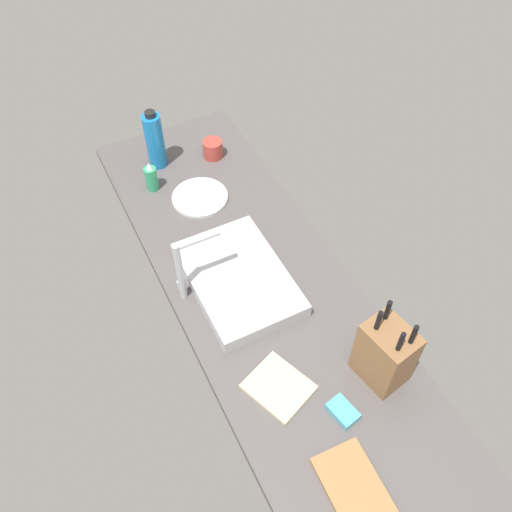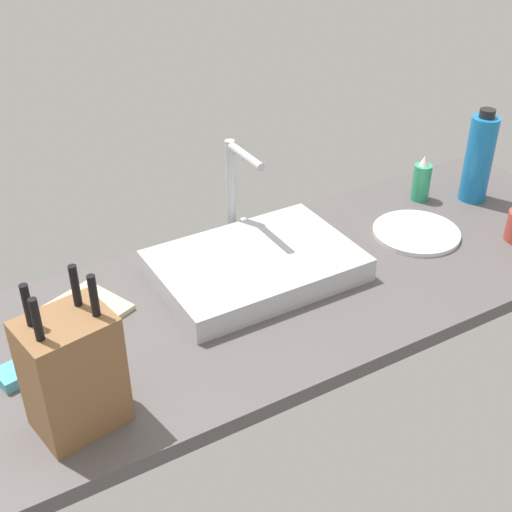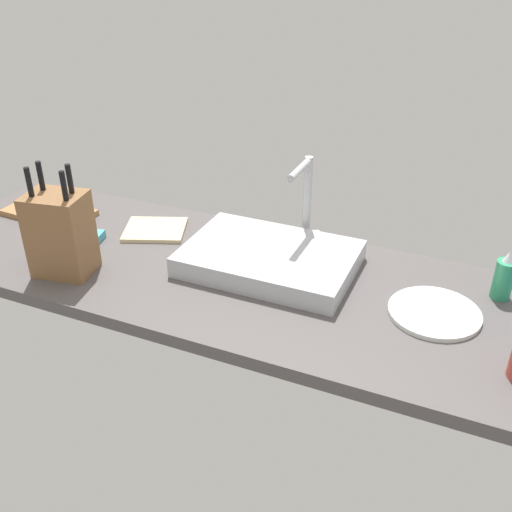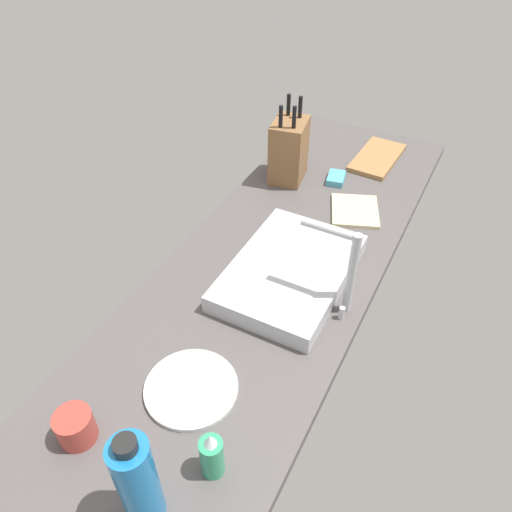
{
  "view_description": "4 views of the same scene",
  "coord_description": "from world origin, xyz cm",
  "px_view_note": "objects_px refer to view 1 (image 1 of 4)",
  "views": [
    {
      "loc": [
        -97.41,
        51.24,
        152.87
      ],
      "look_at": [
        6.29,
        -1.31,
        11.75
      ],
      "focal_mm": 37.69,
      "sensor_mm": 36.0,
      "label": 1
    },
    {
      "loc": [
        -62.84,
        -107.22,
        94.03
      ],
      "look_at": [
        1.23,
        2.0,
        12.49
      ],
      "focal_mm": 48.22,
      "sensor_mm": 36.0,
      "label": 2
    },
    {
      "loc": [
        55.4,
        -120.67,
        85.48
      ],
      "look_at": [
        3.29,
        -1.04,
        11.05
      ],
      "focal_mm": 41.0,
      "sensor_mm": 36.0,
      "label": 3
    },
    {
      "loc": [
        101.19,
        46.6,
        104.36
      ],
      "look_at": [
        5.64,
        -3.38,
        9.66
      ],
      "focal_mm": 34.91,
      "sensor_mm": 36.0,
      "label": 4
    }
  ],
  "objects_px": {
    "sink_basin": "(238,279)",
    "water_bottle": "(155,141)",
    "cutting_board": "(360,499)",
    "dish_sponge": "(342,412)",
    "knife_block": "(385,354)",
    "dinner_plate": "(200,197)",
    "dish_towel": "(279,387)",
    "faucet": "(185,265)",
    "soap_bottle": "(151,178)",
    "coffee_mug": "(213,149)"
  },
  "relations": [
    {
      "from": "sink_basin",
      "to": "water_bottle",
      "type": "height_order",
      "value": "water_bottle"
    },
    {
      "from": "cutting_board",
      "to": "dish_sponge",
      "type": "height_order",
      "value": "dish_sponge"
    },
    {
      "from": "sink_basin",
      "to": "knife_block",
      "type": "distance_m",
      "value": 0.56
    },
    {
      "from": "dinner_plate",
      "to": "sink_basin",
      "type": "bearing_deg",
      "value": 173.97
    },
    {
      "from": "knife_block",
      "to": "dish_sponge",
      "type": "height_order",
      "value": "knife_block"
    },
    {
      "from": "dish_sponge",
      "to": "cutting_board",
      "type": "bearing_deg",
      "value": 158.35
    },
    {
      "from": "cutting_board",
      "to": "dish_towel",
      "type": "distance_m",
      "value": 0.38
    },
    {
      "from": "sink_basin",
      "to": "faucet",
      "type": "distance_m",
      "value": 0.21
    },
    {
      "from": "dish_towel",
      "to": "soap_bottle",
      "type": "bearing_deg",
      "value": 2.18
    },
    {
      "from": "faucet",
      "to": "water_bottle",
      "type": "relative_size",
      "value": 1.0
    },
    {
      "from": "faucet",
      "to": "water_bottle",
      "type": "bearing_deg",
      "value": -11.74
    },
    {
      "from": "water_bottle",
      "to": "dinner_plate",
      "type": "relative_size",
      "value": 1.18
    },
    {
      "from": "knife_block",
      "to": "dish_towel",
      "type": "relative_size",
      "value": 1.67
    },
    {
      "from": "soap_bottle",
      "to": "coffee_mug",
      "type": "bearing_deg",
      "value": -76.17
    },
    {
      "from": "dish_towel",
      "to": "coffee_mug",
      "type": "distance_m",
      "value": 1.09
    },
    {
      "from": "sink_basin",
      "to": "cutting_board",
      "type": "bearing_deg",
      "value": 178.41
    },
    {
      "from": "cutting_board",
      "to": "dish_sponge",
      "type": "bearing_deg",
      "value": -21.65
    },
    {
      "from": "faucet",
      "to": "dinner_plate",
      "type": "bearing_deg",
      "value": -27.63
    },
    {
      "from": "soap_bottle",
      "to": "dinner_plate",
      "type": "height_order",
      "value": "soap_bottle"
    },
    {
      "from": "dish_towel",
      "to": "dish_sponge",
      "type": "height_order",
      "value": "dish_sponge"
    },
    {
      "from": "knife_block",
      "to": "coffee_mug",
      "type": "height_order",
      "value": "knife_block"
    },
    {
      "from": "soap_bottle",
      "to": "dinner_plate",
      "type": "distance_m",
      "value": 0.21
    },
    {
      "from": "cutting_board",
      "to": "coffee_mug",
      "type": "bearing_deg",
      "value": -8.71
    },
    {
      "from": "water_bottle",
      "to": "cutting_board",
      "type": "bearing_deg",
      "value": -179.83
    },
    {
      "from": "knife_block",
      "to": "dinner_plate",
      "type": "xyz_separation_m",
      "value": [
        0.94,
        0.19,
        -0.11
      ]
    },
    {
      "from": "soap_bottle",
      "to": "cutting_board",
      "type": "bearing_deg",
      "value": -176.81
    },
    {
      "from": "cutting_board",
      "to": "dish_towel",
      "type": "xyz_separation_m",
      "value": [
        0.37,
        0.04,
        -0.0
      ]
    },
    {
      "from": "sink_basin",
      "to": "water_bottle",
      "type": "distance_m",
      "value": 0.72
    },
    {
      "from": "cutting_board",
      "to": "dish_sponge",
      "type": "distance_m",
      "value": 0.24
    },
    {
      "from": "dinner_plate",
      "to": "dish_sponge",
      "type": "relative_size",
      "value": 2.46
    },
    {
      "from": "faucet",
      "to": "knife_block",
      "type": "height_order",
      "value": "knife_block"
    },
    {
      "from": "soap_bottle",
      "to": "dish_sponge",
      "type": "relative_size",
      "value": 1.45
    },
    {
      "from": "dish_sponge",
      "to": "soap_bottle",
      "type": "bearing_deg",
      "value": 8.14
    },
    {
      "from": "cutting_board",
      "to": "dinner_plate",
      "type": "height_order",
      "value": "cutting_board"
    },
    {
      "from": "knife_block",
      "to": "dish_sponge",
      "type": "relative_size",
      "value": 3.35
    },
    {
      "from": "sink_basin",
      "to": "water_bottle",
      "type": "relative_size",
      "value": 1.75
    },
    {
      "from": "dinner_plate",
      "to": "coffee_mug",
      "type": "bearing_deg",
      "value": -35.57
    },
    {
      "from": "faucet",
      "to": "cutting_board",
      "type": "bearing_deg",
      "value": -169.94
    },
    {
      "from": "faucet",
      "to": "soap_bottle",
      "type": "relative_size",
      "value": 2.0
    },
    {
      "from": "sink_basin",
      "to": "dish_sponge",
      "type": "height_order",
      "value": "sink_basin"
    },
    {
      "from": "dish_towel",
      "to": "coffee_mug",
      "type": "xyz_separation_m",
      "value": [
        1.06,
        -0.26,
        0.03
      ]
    },
    {
      "from": "knife_block",
      "to": "soap_bottle",
      "type": "xyz_separation_m",
      "value": [
        1.08,
        0.33,
        -0.06
      ]
    },
    {
      "from": "dinner_plate",
      "to": "coffee_mug",
      "type": "xyz_separation_m",
      "value": [
        0.21,
        -0.15,
        0.03
      ]
    },
    {
      "from": "soap_bottle",
      "to": "water_bottle",
      "type": "xyz_separation_m",
      "value": [
        0.13,
        -0.07,
        0.07
      ]
    },
    {
      "from": "faucet",
      "to": "coffee_mug",
      "type": "height_order",
      "value": "faucet"
    },
    {
      "from": "cutting_board",
      "to": "soap_bottle",
      "type": "height_order",
      "value": "soap_bottle"
    },
    {
      "from": "dish_sponge",
      "to": "dinner_plate",
      "type": "bearing_deg",
      "value": 1.07
    },
    {
      "from": "dish_towel",
      "to": "dinner_plate",
      "type": "bearing_deg",
      "value": -7.18
    },
    {
      "from": "coffee_mug",
      "to": "dish_sponge",
      "type": "relative_size",
      "value": 0.92
    },
    {
      "from": "knife_block",
      "to": "cutting_board",
      "type": "relative_size",
      "value": 1.05
    }
  ]
}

